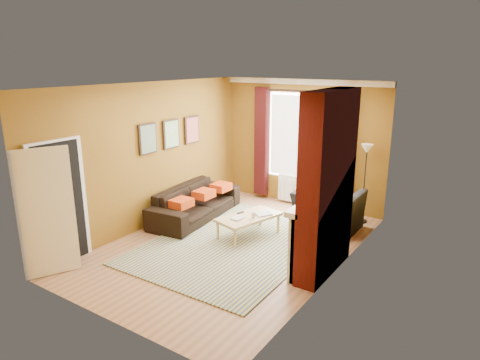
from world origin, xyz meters
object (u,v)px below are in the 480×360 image
(armchair, at_px, (328,210))
(wicker_stool, at_px, (316,211))
(sofa, at_px, (195,202))
(coffee_table, at_px, (249,218))
(floor_lamp, at_px, (366,161))

(armchair, relative_size, wicker_stool, 2.52)
(armchair, bearing_deg, sofa, 20.39)
(coffee_table, bearing_deg, sofa, -173.04)
(armchair, bearing_deg, wicker_stool, -33.15)
(sofa, height_order, wicker_stool, sofa)
(coffee_table, bearing_deg, wicker_stool, 76.45)
(floor_lamp, bearing_deg, sofa, -150.39)
(wicker_stool, height_order, floor_lamp, floor_lamp)
(sofa, height_order, coffee_table, sofa)
(coffee_table, distance_m, floor_lamp, 2.60)
(floor_lamp, bearing_deg, coffee_table, -128.78)
(coffee_table, bearing_deg, armchair, 62.13)
(coffee_table, height_order, floor_lamp, floor_lamp)
(wicker_stool, bearing_deg, coffee_table, -118.73)
(coffee_table, bearing_deg, floor_lamp, 66.40)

